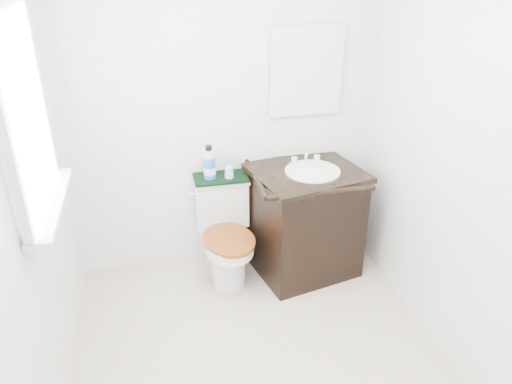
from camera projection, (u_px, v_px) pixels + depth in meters
name	position (u px, v px, depth m)	size (l,w,h in m)	color
floor	(261.00, 365.00, 2.97)	(2.40, 2.40, 0.00)	beige
wall_back	(223.00, 111.00, 3.47)	(2.40, 2.40, 0.00)	silver
wall_front	(360.00, 369.00, 1.38)	(2.40, 2.40, 0.00)	silver
wall_left	(21.00, 207.00, 2.22)	(2.40, 2.40, 0.00)	silver
wall_right	(464.00, 164.00, 2.64)	(2.40, 2.40, 0.00)	silver
window	(23.00, 114.00, 2.28)	(0.02, 0.70, 0.90)	white
mirror	(306.00, 71.00, 3.45)	(0.50, 0.02, 0.60)	silver
toilet	(225.00, 235.00, 3.66)	(0.41, 0.64, 0.73)	silver
vanity	(305.00, 219.00, 3.66)	(0.86, 0.77, 0.92)	black
trash_bin	(230.00, 246.00, 3.86)	(0.21, 0.18, 0.28)	silver
towel	(221.00, 178.00, 3.57)	(0.39, 0.22, 0.02)	black
mouthwash_bottle	(209.00, 163.00, 3.50)	(0.09, 0.09, 0.24)	blue
cup	(229.00, 172.00, 3.54)	(0.07, 0.07, 0.08)	#8BC1E3
soap_bar	(294.00, 162.00, 3.59)	(0.08, 0.05, 0.02)	#186677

